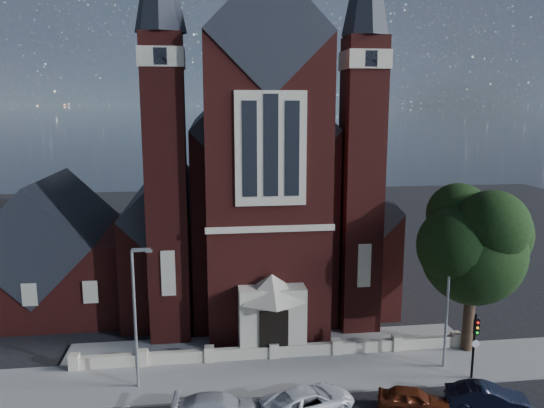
% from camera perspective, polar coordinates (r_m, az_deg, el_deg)
% --- Properties ---
extents(ground, '(120.00, 120.00, 0.00)m').
position_cam_1_polar(ground, '(42.25, -1.35, -11.14)').
color(ground, black).
rests_on(ground, ground).
extents(pavement_strip, '(60.00, 5.00, 0.12)m').
position_cam_1_polar(pavement_strip, '(32.78, 0.68, -17.87)').
color(pavement_strip, gray).
rests_on(pavement_strip, ground).
extents(forecourt_paving, '(26.00, 3.00, 0.14)m').
position_cam_1_polar(forecourt_paving, '(36.32, -0.23, -14.89)').
color(forecourt_paving, gray).
rests_on(forecourt_paving, ground).
extents(forecourt_wall, '(24.00, 0.40, 0.90)m').
position_cam_1_polar(forecourt_wall, '(34.54, 0.19, -16.30)').
color(forecourt_wall, '#BCB495').
rests_on(forecourt_wall, ground).
extents(church, '(20.01, 34.90, 29.20)m').
position_cam_1_polar(church, '(47.75, -2.39, 1.59)').
color(church, '#4E1814').
rests_on(church, ground).
extents(parish_hall, '(12.00, 12.20, 10.24)m').
position_cam_1_polar(parish_hall, '(45.23, -22.49, -5.13)').
color(parish_hall, '#4E1814').
rests_on(parish_hall, ground).
extents(street_tree, '(6.40, 6.60, 10.70)m').
position_cam_1_polar(street_tree, '(35.18, 21.24, -4.41)').
color(street_tree, black).
rests_on(street_tree, ground).
extents(street_lamp_left, '(1.16, 0.22, 8.09)m').
position_cam_1_polar(street_lamp_left, '(30.38, -14.39, -11.03)').
color(street_lamp_left, gray).
rests_on(street_lamp_left, ground).
extents(street_lamp_right, '(1.16, 0.22, 8.09)m').
position_cam_1_polar(street_lamp_right, '(33.29, 18.53, -9.32)').
color(street_lamp_right, gray).
rests_on(street_lamp_right, ground).
extents(traffic_signal, '(0.28, 0.42, 4.00)m').
position_cam_1_polar(traffic_signal, '(33.12, 20.99, -13.33)').
color(traffic_signal, black).
rests_on(traffic_signal, ground).
extents(car_silver_b, '(4.69, 2.19, 1.33)m').
position_cam_1_polar(car_silver_b, '(28.58, -5.75, -21.01)').
color(car_silver_b, '#ABACB2').
rests_on(car_silver_b, ground).
extents(car_white_suv, '(5.42, 3.79, 1.37)m').
position_cam_1_polar(car_white_suv, '(29.04, 3.94, -20.37)').
color(car_white_suv, white).
rests_on(car_white_suv, ground).
extents(car_dark_red, '(3.92, 2.55, 1.24)m').
position_cam_1_polar(car_dark_red, '(30.11, 14.96, -19.66)').
color(car_dark_red, '#5B200F').
rests_on(car_dark_red, ground).
extents(car_navy, '(4.42, 2.60, 1.38)m').
position_cam_1_polar(car_navy, '(31.24, 22.18, -18.80)').
color(car_navy, black).
rests_on(car_navy, ground).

